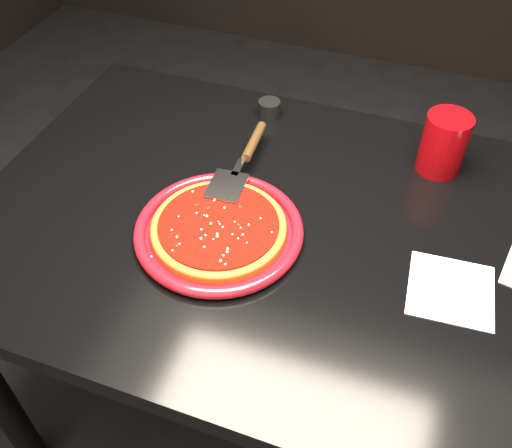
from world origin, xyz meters
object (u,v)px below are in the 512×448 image
(table, at_px, (284,338))
(ramekin, at_px, (269,109))
(plate, at_px, (219,230))
(pizza_server, at_px, (242,161))
(cup, at_px, (444,144))

(table, height_order, ramekin, ramekin)
(table, bearing_deg, ramekin, 115.45)
(plate, bearing_deg, table, 30.74)
(pizza_server, relative_size, ramekin, 5.75)
(pizza_server, xyz_separation_m, ramekin, (-0.02, 0.22, -0.02))
(table, distance_m, plate, 0.41)
(table, relative_size, ramekin, 24.44)
(table, height_order, cup, cup)
(table, distance_m, ramekin, 0.53)
(table, relative_size, plate, 3.94)
(table, relative_size, cup, 9.71)
(cup, bearing_deg, pizza_server, -156.48)
(plate, distance_m, pizza_server, 0.17)
(pizza_server, height_order, cup, cup)
(table, bearing_deg, cup, 48.03)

